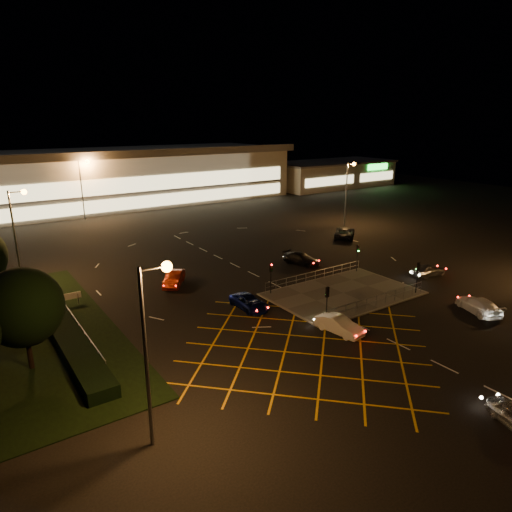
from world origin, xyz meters
TOP-DOWN VIEW (x-y plane):
  - ground at (0.00, 0.00)m, footprint 180.00×180.00m
  - pedestrian_island at (2.00, -2.00)m, footprint 14.00×9.00m
  - hedge at (-23.00, 6.00)m, footprint 2.00×26.00m
  - supermarket at (0.00, 61.95)m, footprint 72.00×26.50m
  - retail_unit_a at (46.00, 53.97)m, footprint 18.80×14.80m
  - retail_unit_b at (62.00, 53.96)m, footprint 14.80×14.80m
  - streetlight_sw at (-21.56, -12.00)m, footprint 1.78×0.56m
  - streetlight_nw at (-23.56, 18.00)m, footprint 1.78×0.56m
  - streetlight_ne at (24.44, 20.00)m, footprint 1.78×0.56m
  - streetlight_far_left at (-9.56, 48.00)m, footprint 1.78×0.56m
  - streetlight_far_right at (30.44, 50.00)m, footprint 1.78×0.56m
  - signal_sw at (-4.00, -5.99)m, footprint 0.28×0.30m
  - signal_se at (8.00, -5.99)m, footprint 0.28×0.30m
  - signal_nw at (-4.00, 1.99)m, footprint 0.28×0.30m
  - signal_ne at (8.00, 1.99)m, footprint 0.28×0.30m
  - tree_e at (-26.00, 0.00)m, footprint 5.40×5.40m
  - car_queue_white at (-4.40, -7.98)m, footprint 2.03×4.32m
  - car_left_blue at (-7.71, 0.23)m, footprint 2.05×4.44m
  - car_far_dkgrey at (4.76, 7.86)m, footprint 3.15×4.99m
  - car_right_silver at (13.58, -3.40)m, footprint 4.29×2.08m
  - car_circ_red at (-10.79, 9.78)m, footprint 3.90×4.54m
  - car_east_grey at (18.03, 13.99)m, footprint 5.99×5.68m
  - car_approach_white at (8.80, -12.05)m, footprint 3.59×5.16m

SIDE VIEW (x-z plane):
  - ground at x=0.00m, z-range 0.00..0.00m
  - pedestrian_island at x=2.00m, z-range 0.00..0.12m
  - hedge at x=-23.00m, z-range 0.00..1.00m
  - car_left_blue at x=-7.71m, z-range 0.00..1.23m
  - car_far_dkgrey at x=4.76m, z-range 0.00..1.35m
  - car_queue_white at x=-4.40m, z-range 0.00..1.37m
  - car_approach_white at x=8.80m, z-range 0.00..1.39m
  - car_right_silver at x=13.58m, z-range 0.00..1.41m
  - car_circ_red at x=-10.79m, z-range 0.00..1.48m
  - car_east_grey at x=18.03m, z-range 0.00..1.57m
  - signal_sw at x=-4.00m, z-range 0.79..3.94m
  - signal_se at x=8.00m, z-range 0.79..3.94m
  - signal_nw at x=-4.00m, z-range 0.79..3.94m
  - signal_ne at x=8.00m, z-range 0.79..3.94m
  - retail_unit_a at x=46.00m, z-range 0.04..6.39m
  - retail_unit_b at x=62.00m, z-range 0.05..6.40m
  - tree_e at x=-26.00m, z-range 0.97..8.32m
  - supermarket at x=0.00m, z-range 0.06..10.56m
  - streetlight_sw at x=-21.56m, z-range 1.55..11.58m
  - streetlight_nw at x=-23.56m, z-range 1.55..11.58m
  - streetlight_ne at x=24.44m, z-range 1.55..11.58m
  - streetlight_far_left at x=-9.56m, z-range 1.55..11.58m
  - streetlight_far_right at x=30.44m, z-range 1.55..11.58m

